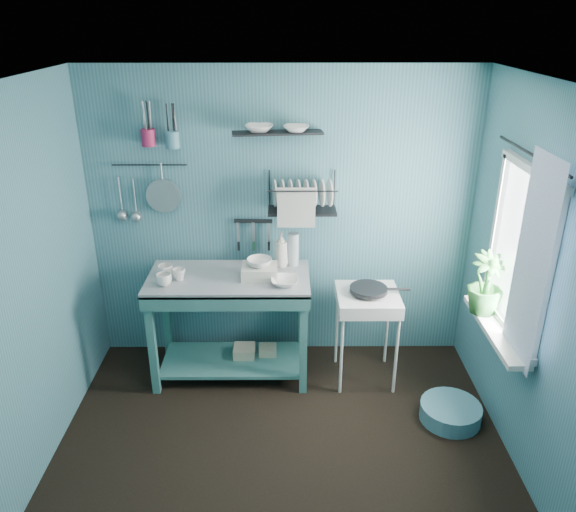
{
  "coord_description": "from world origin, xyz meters",
  "views": [
    {
      "loc": [
        0.03,
        -2.94,
        2.85
      ],
      "look_at": [
        0.05,
        0.85,
        1.2
      ],
      "focal_mm": 35.0,
      "sensor_mm": 36.0,
      "label": 1
    }
  ],
  "objects_px": {
    "potted_plant": "(486,283)",
    "mug_mid": "(179,274)",
    "dish_rack": "(302,193)",
    "floor_basin": "(450,412)",
    "mug_right": "(165,271)",
    "utensil_cup_teal": "(172,140)",
    "work_counter": "(231,326)",
    "mug_left": "(164,280)",
    "wash_tub": "(260,272)",
    "hotplate_stand": "(365,336)",
    "colander": "(163,196)",
    "utensil_cup_magenta": "(148,138)",
    "frying_pan": "(368,289)",
    "water_bottle": "(293,249)",
    "storage_tin_large": "(245,358)",
    "storage_tin_small": "(268,357)",
    "soap_bottle": "(281,249)"
  },
  "relations": [
    {
      "from": "potted_plant",
      "to": "mug_mid",
      "type": "bearing_deg",
      "value": 170.68
    },
    {
      "from": "dish_rack",
      "to": "floor_basin",
      "type": "relative_size",
      "value": 1.2
    },
    {
      "from": "mug_right",
      "to": "utensil_cup_teal",
      "type": "xyz_separation_m",
      "value": [
        0.08,
        0.32,
        0.98
      ]
    },
    {
      "from": "work_counter",
      "to": "mug_right",
      "type": "distance_m",
      "value": 0.71
    },
    {
      "from": "mug_left",
      "to": "wash_tub",
      "type": "bearing_deg",
      "value": 10.86
    },
    {
      "from": "dish_rack",
      "to": "floor_basin",
      "type": "distance_m",
      "value": 2.04
    },
    {
      "from": "hotplate_stand",
      "to": "colander",
      "type": "bearing_deg",
      "value": 173.94
    },
    {
      "from": "utensil_cup_magenta",
      "to": "floor_basin",
      "type": "distance_m",
      "value": 3.13
    },
    {
      "from": "utensil_cup_teal",
      "to": "floor_basin",
      "type": "bearing_deg",
      "value": -23.84
    },
    {
      "from": "work_counter",
      "to": "colander",
      "type": "distance_m",
      "value": 1.2
    },
    {
      "from": "mug_right",
      "to": "frying_pan",
      "type": "height_order",
      "value": "mug_right"
    },
    {
      "from": "mug_left",
      "to": "water_bottle",
      "type": "distance_m",
      "value": 1.07
    },
    {
      "from": "frying_pan",
      "to": "utensil_cup_teal",
      "type": "distance_m",
      "value": 1.93
    },
    {
      "from": "mug_left",
      "to": "storage_tin_large",
      "type": "bearing_deg",
      "value": 19.9
    },
    {
      "from": "potted_plant",
      "to": "floor_basin",
      "type": "height_order",
      "value": "potted_plant"
    },
    {
      "from": "mug_mid",
      "to": "frying_pan",
      "type": "relative_size",
      "value": 0.33
    },
    {
      "from": "utensil_cup_magenta",
      "to": "colander",
      "type": "relative_size",
      "value": 0.46
    },
    {
      "from": "utensil_cup_teal",
      "to": "storage_tin_small",
      "type": "height_order",
      "value": "utensil_cup_teal"
    },
    {
      "from": "mug_mid",
      "to": "soap_bottle",
      "type": "xyz_separation_m",
      "value": [
        0.8,
        0.26,
        0.1
      ]
    },
    {
      "from": "mug_mid",
      "to": "potted_plant",
      "type": "bearing_deg",
      "value": -9.32
    },
    {
      "from": "hotplate_stand",
      "to": "floor_basin",
      "type": "relative_size",
      "value": 1.73
    },
    {
      "from": "mug_right",
      "to": "storage_tin_small",
      "type": "height_order",
      "value": "mug_right"
    },
    {
      "from": "water_bottle",
      "to": "potted_plant",
      "type": "bearing_deg",
      "value": -25.4
    },
    {
      "from": "mug_left",
      "to": "potted_plant",
      "type": "bearing_deg",
      "value": -6.57
    },
    {
      "from": "wash_tub",
      "to": "mug_mid",
      "type": "bearing_deg",
      "value": -176.37
    },
    {
      "from": "mug_mid",
      "to": "storage_tin_large",
      "type": "relative_size",
      "value": 0.45
    },
    {
      "from": "potted_plant",
      "to": "mug_left",
      "type": "bearing_deg",
      "value": 173.43
    },
    {
      "from": "wash_tub",
      "to": "colander",
      "type": "relative_size",
      "value": 1.0
    },
    {
      "from": "wash_tub",
      "to": "soap_bottle",
      "type": "distance_m",
      "value": 0.3
    },
    {
      "from": "storage_tin_large",
      "to": "mug_mid",
      "type": "bearing_deg",
      "value": -167.09
    },
    {
      "from": "work_counter",
      "to": "storage_tin_small",
      "type": "distance_m",
      "value": 0.47
    },
    {
      "from": "soap_bottle",
      "to": "potted_plant",
      "type": "distance_m",
      "value": 1.61
    },
    {
      "from": "soap_bottle",
      "to": "wash_tub",
      "type": "bearing_deg",
      "value": -127.69
    },
    {
      "from": "mug_mid",
      "to": "floor_basin",
      "type": "bearing_deg",
      "value": -15.09
    },
    {
      "from": "soap_bottle",
      "to": "storage_tin_small",
      "type": "bearing_deg",
      "value": -135.0
    },
    {
      "from": "utensil_cup_magenta",
      "to": "utensil_cup_teal",
      "type": "xyz_separation_m",
      "value": [
        0.19,
        0.0,
        -0.02
      ]
    },
    {
      "from": "mug_left",
      "to": "work_counter",
      "type": "bearing_deg",
      "value": 18.43
    },
    {
      "from": "wash_tub",
      "to": "soap_bottle",
      "type": "xyz_separation_m",
      "value": [
        0.17,
        0.22,
        0.1
      ]
    },
    {
      "from": "mug_left",
      "to": "potted_plant",
      "type": "height_order",
      "value": "potted_plant"
    },
    {
      "from": "potted_plant",
      "to": "floor_basin",
      "type": "bearing_deg",
      "value": -135.36
    },
    {
      "from": "soap_bottle",
      "to": "storage_tin_large",
      "type": "relative_size",
      "value": 1.36
    },
    {
      "from": "utensil_cup_magenta",
      "to": "storage_tin_large",
      "type": "relative_size",
      "value": 0.59
    },
    {
      "from": "dish_rack",
      "to": "storage_tin_small",
      "type": "height_order",
      "value": "dish_rack"
    },
    {
      "from": "hotplate_stand",
      "to": "frying_pan",
      "type": "xyz_separation_m",
      "value": [
        0.0,
        0.0,
        0.43
      ]
    },
    {
      "from": "mug_left",
      "to": "frying_pan",
      "type": "distance_m",
      "value": 1.6
    },
    {
      "from": "dish_rack",
      "to": "frying_pan",
      "type": "bearing_deg",
      "value": -41.69
    },
    {
      "from": "storage_tin_small",
      "to": "mug_left",
      "type": "bearing_deg",
      "value": -162.9
    },
    {
      "from": "mug_mid",
      "to": "hotplate_stand",
      "type": "relative_size",
      "value": 0.13
    },
    {
      "from": "mug_left",
      "to": "utensil_cup_teal",
      "type": "bearing_deg",
      "value": 82.91
    },
    {
      "from": "mug_mid",
      "to": "soap_bottle",
      "type": "bearing_deg",
      "value": 18.0
    }
  ]
}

